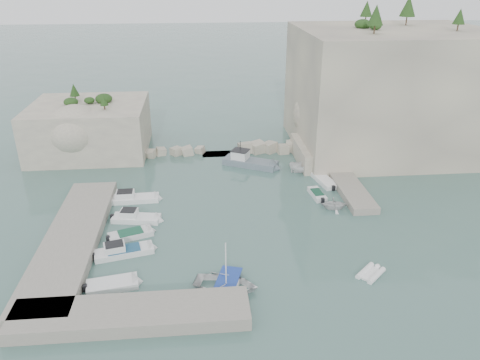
{
  "coord_description": "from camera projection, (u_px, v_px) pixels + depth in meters",
  "views": [
    {
      "loc": [
        -4.33,
        -41.22,
        24.56
      ],
      "look_at": [
        0.0,
        6.0,
        3.0
      ],
      "focal_mm": 35.0,
      "sensor_mm": 36.0,
      "label": 1
    }
  ],
  "objects": [
    {
      "name": "outcrop_west",
      "position": [
        90.0,
        128.0,
        67.45
      ],
      "size": [
        16.0,
        14.0,
        7.0
      ],
      "primitive_type": "cube",
      "color": "beige",
      "rests_on": "ground"
    },
    {
      "name": "cliff_east",
      "position": [
        388.0,
        90.0,
        67.14
      ],
      "size": [
        26.0,
        22.0,
        17.0
      ],
      "primitive_type": "cube",
      "color": "beige",
      "rests_on": "ground"
    },
    {
      "name": "breakwater",
      "position": [
        223.0,
        149.0,
        67.47
      ],
      "size": [
        28.0,
        3.0,
        1.4
      ],
      "primitive_type": "cube",
      "color": "beige",
      "rests_on": "ground"
    },
    {
      "name": "rowboat",
      "position": [
        226.0,
        289.0,
        39.24
      ],
      "size": [
        6.32,
        5.29,
        1.12
      ],
      "primitive_type": "imported",
      "rotation": [
        0.0,
        0.0,
        1.27
      ],
      "color": "white",
      "rests_on": "ground"
    },
    {
      "name": "motorboat_b",
      "position": [
        137.0,
        221.0,
        49.78
      ],
      "size": [
        5.74,
        2.67,
        1.4
      ],
      "primitive_type": null,
      "rotation": [
        0.0,
        0.0,
        -0.16
      ],
      "color": "white",
      "rests_on": "ground"
    },
    {
      "name": "motorboat_c",
      "position": [
        131.0,
        237.0,
        46.82
      ],
      "size": [
        5.02,
        3.21,
        0.7
      ],
      "primitive_type": null,
      "rotation": [
        0.0,
        0.0,
        0.34
      ],
      "color": "silver",
      "rests_on": "ground"
    },
    {
      "name": "motorboat_d",
      "position": [
        124.0,
        254.0,
        43.97
      ],
      "size": [
        6.21,
        3.13,
        1.4
      ],
      "primitive_type": null,
      "rotation": [
        0.0,
        0.0,
        0.24
      ],
      "color": "white",
      "rests_on": "ground"
    },
    {
      "name": "quay_south",
      "position": [
        131.0,
        315.0,
        35.51
      ],
      "size": [
        18.0,
        4.0,
        1.1
      ],
      "primitive_type": "cube",
      "color": "#9E9689",
      "rests_on": "ground"
    },
    {
      "name": "rowboat_mast",
      "position": [
        226.0,
        262.0,
        38.14
      ],
      "size": [
        0.1,
        0.1,
        4.2
      ],
      "primitive_type": "cylinder",
      "color": "white",
      "rests_on": "rowboat"
    },
    {
      "name": "vegetation",
      "position": [
        357.0,
        21.0,
        64.08
      ],
      "size": [
        53.48,
        13.88,
        13.4
      ],
      "color": "#1E4219",
      "rests_on": "ground"
    },
    {
      "name": "ledge_east",
      "position": [
        345.0,
        182.0,
        57.92
      ],
      "size": [
        3.0,
        16.0,
        0.8
      ],
      "primitive_type": "cube",
      "color": "#9E9689",
      "rests_on": "ground"
    },
    {
      "name": "motorboat_e",
      "position": [
        113.0,
        287.0,
        39.44
      ],
      "size": [
        4.89,
        2.69,
        0.7
      ],
      "primitive_type": null,
      "rotation": [
        0.0,
        0.0,
        0.18
      ],
      "color": "white",
      "rests_on": "ground"
    },
    {
      "name": "motorboat_a",
      "position": [
        134.0,
        201.0,
        54.02
      ],
      "size": [
        6.42,
        2.12,
        1.4
      ],
      "primitive_type": null,
      "rotation": [
        0.0,
        0.0,
        0.04
      ],
      "color": "white",
      "rests_on": "ground"
    },
    {
      "name": "cliff_terrace",
      "position": [
        325.0,
        152.0,
        64.78
      ],
      "size": [
        8.0,
        10.0,
        2.5
      ],
      "primitive_type": "cube",
      "color": "beige",
      "rests_on": "ground"
    },
    {
      "name": "tender_east_b",
      "position": [
        317.0,
        196.0,
        55.09
      ],
      "size": [
        1.71,
        3.94,
        0.7
      ],
      "primitive_type": null,
      "rotation": [
        0.0,
        0.0,
        1.68
      ],
      "color": "silver",
      "rests_on": "ground"
    },
    {
      "name": "work_boat",
      "position": [
        250.0,
        166.0,
        63.63
      ],
      "size": [
        8.29,
        5.85,
        2.2
      ],
      "primitive_type": null,
      "rotation": [
        0.0,
        0.0,
        -0.48
      ],
      "color": "slate",
      "rests_on": "ground"
    },
    {
      "name": "inflatable_dinghy",
      "position": [
        370.0,
        275.0,
        41.01
      ],
      "size": [
        3.05,
        3.0,
        0.44
      ],
      "primitive_type": null,
      "rotation": [
        0.0,
        0.0,
        0.76
      ],
      "color": "white",
      "rests_on": "ground"
    },
    {
      "name": "tender_east_a",
      "position": [
        334.0,
        209.0,
        52.21
      ],
      "size": [
        3.2,
        2.84,
        1.55
      ],
      "primitive_type": "imported",
      "rotation": [
        0.0,
        0.0,
        1.46
      ],
      "color": "silver",
      "rests_on": "ground"
    },
    {
      "name": "ground",
      "position": [
        245.0,
        231.0,
        47.9
      ],
      "size": [
        400.0,
        400.0,
        0.0
      ],
      "primitive_type": "plane",
      "color": "#4A6F67",
      "rests_on": "ground"
    },
    {
      "name": "tender_east_d",
      "position": [
        306.0,
        173.0,
        61.49
      ],
      "size": [
        4.59,
        2.08,
        1.72
      ],
      "primitive_type": "imported",
      "rotation": [
        0.0,
        0.0,
        1.48
      ],
      "color": "white",
      "rests_on": "ground"
    },
    {
      "name": "tender_east_c",
      "position": [
        324.0,
        183.0,
        58.6
      ],
      "size": [
        2.64,
        5.29,
        0.7
      ],
      "primitive_type": null,
      "rotation": [
        0.0,
        0.0,
        1.78
      ],
      "color": "white",
      "rests_on": "ground"
    },
    {
      "name": "quay_west",
      "position": [
        72.0,
        239.0,
        45.35
      ],
      "size": [
        5.0,
        24.0,
        1.1
      ],
      "primitive_type": "cube",
      "color": "#9E9689",
      "rests_on": "ground"
    }
  ]
}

